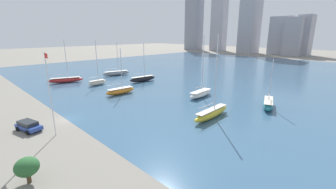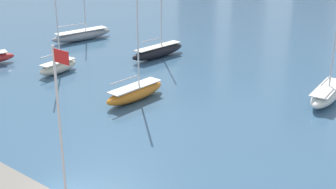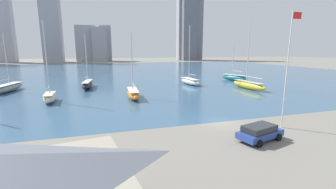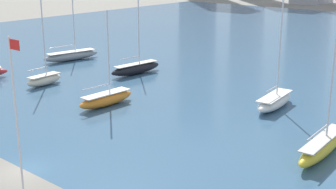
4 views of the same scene
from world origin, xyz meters
name	(u,v)px [view 4 (image 4 of 4)]	position (x,y,z in m)	size (l,w,h in m)	color
ground_plane	(25,170)	(0.00, 0.00, 0.00)	(500.00, 500.00, 0.00)	gray
harbor_water	(334,52)	(0.00, 70.00, 0.00)	(180.00, 140.00, 0.00)	#385B7A
flag_pole	(17,121)	(5.77, -3.78, 6.93)	(1.24, 0.14, 12.87)	silver
sailboat_orange	(106,99)	(-8.38, 17.26, 0.92)	(2.40, 8.32, 11.84)	orange
sailboat_yellow	(323,145)	(18.48, 19.90, 1.00)	(2.31, 10.80, 15.31)	yellow
sailboat_black	(136,68)	(-17.07, 31.57, 0.96)	(2.75, 9.84, 12.31)	black
sailboat_white	(274,101)	(8.14, 30.02, 0.93)	(3.26, 8.94, 14.95)	white
sailboat_gray	(71,55)	(-33.23, 31.57, 0.90)	(4.21, 11.04, 12.29)	gray
sailboat_cream	(44,79)	(-22.54, 18.09, 0.94)	(2.35, 6.13, 13.58)	beige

